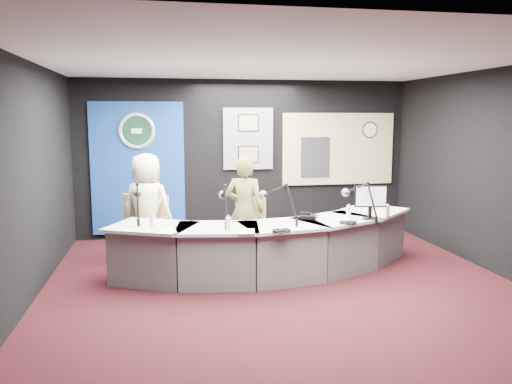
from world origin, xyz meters
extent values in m
plane|color=black|center=(0.00, 0.00, 0.00)|extent=(6.00, 6.00, 0.00)
cube|color=silver|center=(0.00, 0.00, 2.80)|extent=(6.00, 6.00, 0.02)
cube|color=black|center=(0.00, 3.00, 1.40)|extent=(6.00, 0.02, 2.80)
cube|color=black|center=(0.00, -3.00, 1.40)|extent=(6.00, 0.02, 2.80)
cube|color=black|center=(-3.00, 0.00, 1.40)|extent=(0.02, 6.00, 2.80)
cube|color=black|center=(3.00, 0.00, 1.40)|extent=(0.02, 6.00, 2.80)
cube|color=navy|center=(-1.90, 2.97, 1.25)|extent=(1.60, 0.05, 2.30)
torus|color=silver|center=(-1.90, 2.93, 1.90)|extent=(0.63, 0.07, 0.63)
cylinder|color=black|center=(-1.90, 2.94, 1.90)|extent=(0.48, 0.01, 0.48)
cube|color=slate|center=(0.05, 2.97, 1.75)|extent=(0.90, 0.04, 1.10)
cube|color=#7D6C5A|center=(0.05, 2.94, 2.03)|extent=(0.34, 0.02, 0.27)
cube|color=#7D6C5A|center=(0.05, 2.94, 1.47)|extent=(0.34, 0.02, 0.27)
cube|color=tan|center=(1.75, 2.97, 1.55)|extent=(2.12, 0.06, 1.32)
cube|color=beige|center=(1.75, 2.96, 1.55)|extent=(2.00, 0.02, 1.20)
cube|color=black|center=(1.30, 2.94, 1.40)|extent=(0.55, 0.02, 0.75)
cylinder|color=white|center=(2.35, 2.94, 1.90)|extent=(0.28, 0.01, 0.28)
cube|color=slate|center=(-1.86, 1.75, 0.62)|extent=(0.49, 0.32, 0.70)
imported|color=#F4F1C3|center=(-1.72, 1.53, 0.81)|extent=(0.93, 0.80, 1.61)
imported|color=#5B6233|center=(-0.31, 1.13, 0.79)|extent=(0.68, 0.58, 1.57)
cube|color=black|center=(1.30, 0.34, 1.07)|extent=(0.43, 0.11, 0.30)
cube|color=black|center=(0.49, 0.53, 0.78)|extent=(0.27, 0.25, 0.05)
torus|color=black|center=(0.90, 0.12, 0.77)|extent=(0.22, 0.22, 0.04)
torus|color=black|center=(-0.07, -0.20, 0.77)|extent=(0.23, 0.23, 0.04)
cube|color=white|center=(-1.43, 0.08, 0.75)|extent=(0.22, 0.29, 0.00)
cube|color=white|center=(-0.49, -0.10, 0.75)|extent=(0.25, 0.33, 0.00)
camera|label=1|loc=(-1.46, -6.16, 2.13)|focal=36.00mm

